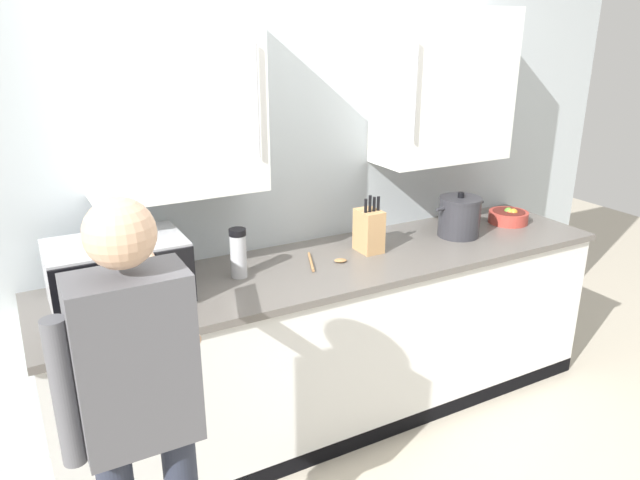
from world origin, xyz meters
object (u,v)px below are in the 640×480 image
microwave_oven (112,273)px  fruit_bowl (508,216)px  knife_block (369,230)px  person_figure (139,402)px  stock_pot (459,217)px  thermos_flask (238,253)px  wooden_spoon (326,261)px

microwave_oven → fruit_bowl: size_ratio=2.41×
fruit_bowl → knife_block: 1.01m
person_figure → microwave_oven: bearing=84.0°
stock_pot → fruit_bowl: bearing=5.1°
thermos_flask → knife_block: (0.73, -0.00, -0.01)m
thermos_flask → stock_pot: bearing=-1.8°
microwave_oven → thermos_flask: (0.57, 0.01, -0.02)m
stock_pot → thermos_flask: bearing=178.2°
stock_pot → person_figure: person_figure is taller
fruit_bowl → knife_block: knife_block is taller
wooden_spoon → stock_pot: size_ratio=0.68×
wooden_spoon → knife_block: bearing=8.0°
microwave_oven → knife_block: (1.30, 0.00, -0.02)m
fruit_bowl → microwave_oven: bearing=-179.9°
person_figure → wooden_spoon: bearing=36.8°
knife_block → person_figure: (-1.39, -0.87, -0.06)m
knife_block → person_figure: person_figure is taller
stock_pot → knife_block: (-0.58, 0.04, 0.00)m
wooden_spoon → knife_block: knife_block is taller
fruit_bowl → wooden_spoon: 1.29m
microwave_oven → person_figure: size_ratio=0.35×
fruit_bowl → knife_block: bearing=-179.9°
person_figure → thermos_flask: bearing=52.8°
wooden_spoon → knife_block: 0.30m
knife_block → stock_pot: bearing=-3.6°
thermos_flask → stock_pot: 1.31m
microwave_oven → thermos_flask: size_ratio=2.36×
fruit_bowl → stock_pot: bearing=-174.9°
knife_block → person_figure: size_ratio=0.20×
wooden_spoon → stock_pot: stock_pot is taller
person_figure → knife_block: bearing=32.0°
thermos_flask → knife_block: bearing=-0.4°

